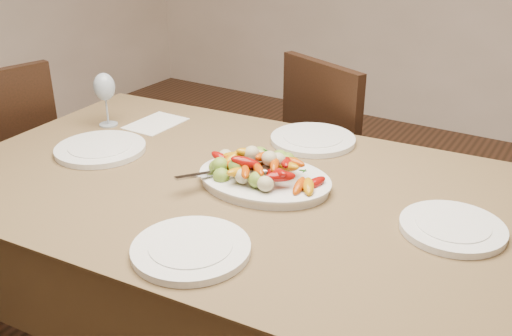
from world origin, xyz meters
The scene contains 11 objects.
dining_table centered at (0.19, 0.22, 0.38)m, with size 1.84×1.04×0.76m, color brown.
chair_far centered at (0.12, 1.08, 0.47)m, with size 0.42×0.42×0.95m, color black, non-canonical shape.
serving_platter centered at (0.20, 0.25, 0.77)m, with size 0.38×0.28×0.02m, color white.
roasted_vegetables centered at (0.20, 0.25, 0.83)m, with size 0.31×0.21×0.09m, color maroon, non-canonical shape.
serving_spoon centered at (0.13, 0.21, 0.81)m, with size 0.28×0.06×0.03m, color #9EA0A8, non-canonical shape.
plate_left centered at (-0.38, 0.18, 0.77)m, with size 0.29×0.29×0.02m, color white.
plate_right centered at (0.72, 0.28, 0.77)m, with size 0.25×0.25×0.02m, color white.
plate_far centered at (0.17, 0.61, 0.77)m, with size 0.28×0.28×0.02m, color white.
plate_near centered at (0.23, -0.14, 0.77)m, with size 0.28×0.28×0.02m, color white.
wine_glass centered at (-0.53, 0.36, 0.86)m, with size 0.08×0.08×0.20m, color #8C99A5, non-canonical shape.
menu_card centered at (-0.40, 0.46, 0.76)m, with size 0.15×0.21×0.00m, color silver.
Camera 1 is at (0.95, -0.99, 1.49)m, focal length 40.00 mm.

